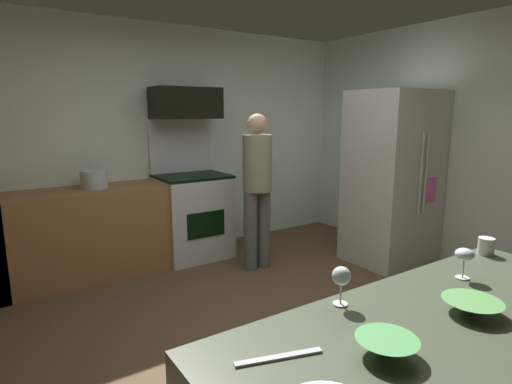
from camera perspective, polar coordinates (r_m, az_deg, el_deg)
ground_plane at (r=3.26m, az=2.93°, el=-19.51°), size 5.20×4.80×0.02m
wall_back at (r=4.90m, az=-13.51°, el=6.67°), size 5.20×0.12×2.60m
wall_right at (r=4.80m, az=28.42°, el=5.56°), size 0.12×4.80×2.60m
lower_cabinet_run at (r=4.47m, az=-22.32°, el=-5.37°), size 2.40×0.60×0.90m
oven_range at (r=4.78m, az=-8.75°, el=-2.73°), size 0.76×0.65×1.57m
microwave at (r=4.73m, az=-9.63°, el=11.98°), size 0.74×0.38×0.34m
refrigerator at (r=4.76m, az=18.29°, el=1.85°), size 0.88×0.75×1.87m
person_cook at (r=4.27m, az=0.16°, el=1.12°), size 0.31×0.30×1.63m
mixing_bowl_large at (r=1.80m, az=27.57°, el=-13.85°), size 0.22×0.22×0.05m
mixing_bowl_prep at (r=1.43m, az=17.53°, el=-19.70°), size 0.20×0.20×0.06m
wine_glass_mid at (r=1.67m, az=11.68°, el=-11.45°), size 0.07×0.07×0.16m
wine_glass_far at (r=2.10m, az=26.78°, el=-7.84°), size 0.08×0.08×0.14m
mug_coffee at (r=2.53m, az=29.12°, el=-6.53°), size 0.08×0.08×0.09m
knife_paring at (r=1.37m, az=3.17°, el=-21.78°), size 0.28×0.11×0.01m
stock_pot at (r=4.37m, az=-21.42°, el=1.61°), size 0.25×0.25×0.18m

